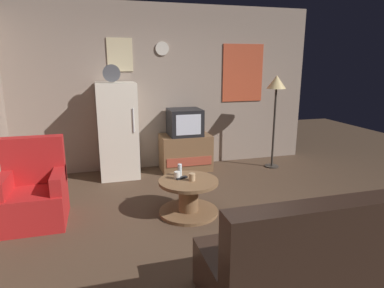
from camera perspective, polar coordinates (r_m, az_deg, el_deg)
ground_plane at (r=3.82m, az=3.26°, el=-14.21°), size 12.00×12.00×0.00m
wall_with_art at (r=5.76m, az=-4.43°, el=9.58°), size 5.20×0.12×2.73m
fridge at (r=5.37m, az=-12.65°, el=2.34°), size 0.60×0.62×1.77m
tv_stand at (r=5.66m, az=-1.14°, el=-1.44°), size 0.84×0.53×0.61m
crt_tv at (r=5.54m, az=-1.26°, el=3.78°), size 0.54×0.51×0.44m
standing_lamp at (r=5.80m, az=14.29°, el=9.11°), size 0.32×0.32×1.59m
coffee_table at (r=4.07m, az=-0.60°, el=-9.06°), size 0.72×0.72×0.43m
wine_glass at (r=4.11m, az=-2.11°, el=-4.48°), size 0.05×0.05×0.15m
mug_ceramic_white at (r=4.02m, az=-2.56°, el=-5.39°), size 0.08×0.08×0.09m
mug_ceramic_tan at (r=3.95m, az=0.01°, el=-5.70°), size 0.08×0.08×0.09m
remote_control at (r=4.03m, az=-1.80°, el=-5.83°), size 0.16×0.10×0.02m
armchair at (r=4.24m, az=-25.51°, el=-7.69°), size 0.68×0.68×0.96m
couch at (r=2.85m, az=20.65°, el=-18.60°), size 1.70×0.80×0.92m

